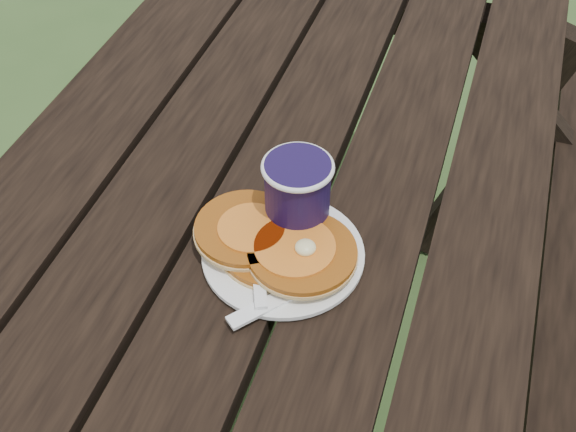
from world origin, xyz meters
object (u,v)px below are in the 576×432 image
(plate, at_px, (283,255))
(picnic_table, at_px, (278,334))
(coffee_cup, at_px, (297,193))
(pancake_stack, at_px, (275,243))

(plate, bearing_deg, picnic_table, 112.72)
(plate, relative_size, coffee_cup, 1.83)
(plate, relative_size, pancake_stack, 0.94)
(pancake_stack, bearing_deg, picnic_table, 108.90)
(picnic_table, relative_size, coffee_cup, 16.26)
(plate, xyz_separation_m, pancake_stack, (-0.01, -0.00, 0.02))
(picnic_table, bearing_deg, pancake_stack, -71.10)
(coffee_cup, bearing_deg, pancake_stack, -99.86)
(picnic_table, xyz_separation_m, pancake_stack, (0.05, -0.14, 0.41))
(plate, height_order, coffee_cup, coffee_cup)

